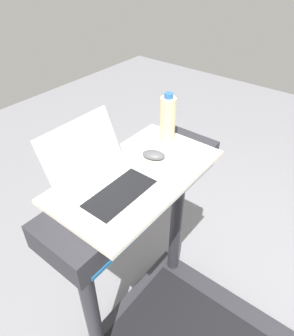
{
  "coord_description": "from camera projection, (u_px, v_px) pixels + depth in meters",
  "views": [
    {
      "loc": [
        -0.74,
        0.06,
        1.91
      ],
      "look_at": [
        0.0,
        0.65,
        1.19
      ],
      "focal_mm": 32.99,
      "sensor_mm": 36.0,
      "label": 1
    }
  ],
  "objects": [
    {
      "name": "laptop",
      "position": [
        106.0,
        179.0,
        1.14
      ],
      "size": [
        0.34,
        0.33,
        0.24
      ],
      "rotation": [
        0.0,
        0.0,
        0.01
      ],
      "color": "#B7B7BC",
      "rests_on": "desk_board"
    },
    {
      "name": "desk_board",
      "position": [
        137.0,
        175.0,
        1.25
      ],
      "size": [
        0.72,
        0.4,
        0.02
      ],
      "primitive_type": "cube",
      "color": "beige",
      "rests_on": "treadmill_base"
    },
    {
      "name": "water_bottle",
      "position": [
        168.0,
        119.0,
        1.39
      ],
      "size": [
        0.07,
        0.07,
        0.23
      ],
      "color": "beige",
      "rests_on": "desk_board"
    },
    {
      "name": "computer_mouse",
      "position": [
        154.0,
        155.0,
        1.32
      ],
      "size": [
        0.09,
        0.12,
        0.03
      ],
      "primitive_type": "ellipsoid",
      "rotation": [
        0.0,
        0.0,
        0.38
      ],
      "color": "#4C4C51",
      "rests_on": "desk_board"
    }
  ]
}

